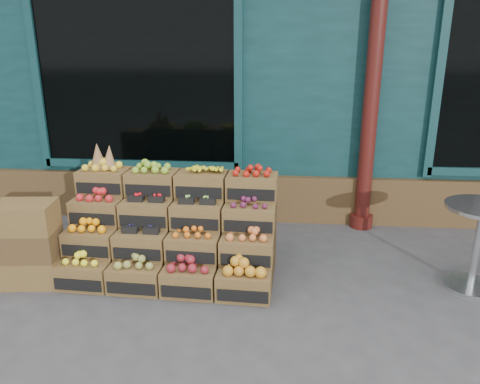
{
  "coord_description": "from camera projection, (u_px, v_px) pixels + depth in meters",
  "views": [
    {
      "loc": [
        0.18,
        -3.52,
        2.23
      ],
      "look_at": [
        -0.2,
        0.7,
        0.85
      ],
      "focal_mm": 35.0,
      "sensor_mm": 36.0,
      "label": 1
    }
  ],
  "objects": [
    {
      "name": "ground",
      "position": [
        256.0,
        311.0,
        4.04
      ],
      "size": [
        60.0,
        60.0,
        0.0
      ],
      "primitive_type": "plane",
      "color": "#3F3F41",
      "rests_on": "ground"
    },
    {
      "name": "shop_facade",
      "position": [
        274.0,
        30.0,
        8.14
      ],
      "size": [
        12.0,
        6.24,
        4.8
      ],
      "color": "#0F3234",
      "rests_on": "ground"
    },
    {
      "name": "crate_display",
      "position": [
        173.0,
        235.0,
        4.64
      ],
      "size": [
        2.05,
        1.06,
        1.26
      ],
      "rotation": [
        0.0,
        0.0,
        -0.04
      ],
      "color": "brown",
      "rests_on": "ground"
    },
    {
      "name": "spare_crates",
      "position": [
        29.0,
        244.0,
        4.39
      ],
      "size": [
        0.58,
        0.43,
        0.81
      ],
      "rotation": [
        0.0,
        0.0,
        0.11
      ],
      "color": "brown",
      "rests_on": "ground"
    },
    {
      "name": "bistro_table",
      "position": [
        478.0,
        237.0,
        4.27
      ],
      "size": [
        0.65,
        0.65,
        0.82
      ],
      "rotation": [
        0.0,
        0.0,
        -0.25
      ],
      "color": "silver",
      "rests_on": "ground"
    },
    {
      "name": "shopkeeper",
      "position": [
        179.0,
        136.0,
        6.38
      ],
      "size": [
        0.76,
        0.55,
        1.96
      ],
      "primitive_type": "imported",
      "rotation": [
        0.0,
        0.0,
        3.26
      ],
      "color": "#154C27",
      "rests_on": "ground"
    }
  ]
}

